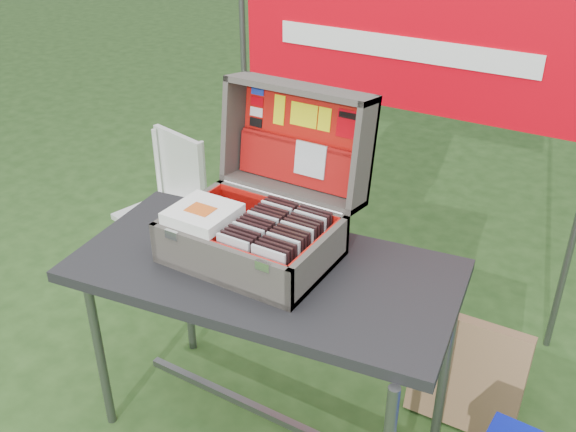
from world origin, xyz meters
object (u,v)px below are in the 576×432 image
Objects in this scene: table at (266,357)px; cardboard_box at (467,374)px; suitcase at (260,183)px; chair at (161,218)px.

table is 2.84× the size of cardboard_box.
suitcase is at bearing 121.10° from table.
table is at bearing -142.85° from cardboard_box.
suitcase is 1.20× the size of cardboard_box.
suitcase reaches higher than table.
cardboard_box is at bearing 31.14° from suitcase.
cardboard_box is (0.69, 0.42, -0.85)m from suitcase.
chair is 1.76× the size of cardboard_box.
table is at bearing -51.36° from suitcase.
suitcase is 1.17m from cardboard_box.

